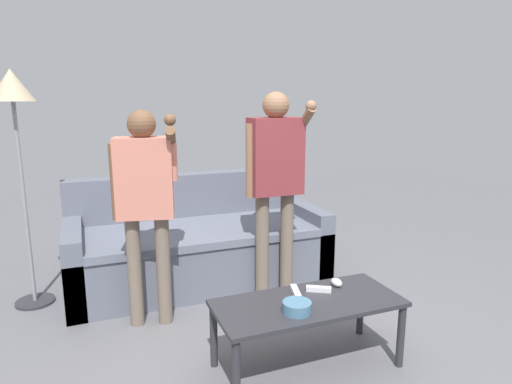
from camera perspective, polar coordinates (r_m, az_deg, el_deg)
The scene contains 10 objects.
ground_plane at distance 2.72m, azimuth 5.59°, elevation -22.02°, with size 12.00×12.00×0.00m, color slate.
couch at distance 3.84m, azimuth -7.58°, elevation -6.74°, with size 2.09×0.96×0.86m.
coffee_table at distance 2.59m, azimuth 6.72°, elevation -14.82°, with size 1.06×0.46×0.40m.
snack_bowl at distance 2.43m, azimuth 5.31°, elevation -14.58°, with size 0.16×0.16×0.06m, color teal.
game_remote_nunchuk at distance 2.77m, azimuth 10.34°, elevation -11.39°, with size 0.06×0.09×0.05m.
floor_lamp at distance 3.53m, azimuth -28.78°, elevation 9.45°, with size 0.30×0.30×1.72m.
player_left at distance 2.95m, azimuth -14.11°, elevation -0.23°, with size 0.43×0.35×1.45m.
player_right at distance 3.29m, azimuth 2.52°, elevation 2.65°, with size 0.46×0.32×1.57m.
game_remote_wand_near at distance 2.64m, azimuth 5.14°, elevation -12.72°, with size 0.08×0.17×0.03m.
game_remote_wand_far at distance 2.69m, azimuth 8.10°, elevation -12.29°, with size 0.14×0.11×0.03m.
Camera 1 is at (-1.05, -2.00, 1.52)m, focal length 31.00 mm.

